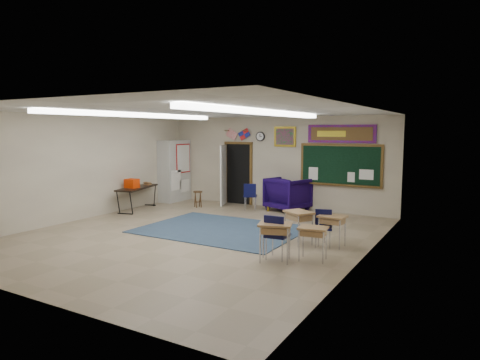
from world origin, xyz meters
The scene contains 25 objects.
floor centered at (0.00, 0.00, 0.00)m, with size 9.00×9.00×0.00m, color gray.
back_wall centered at (0.00, 4.50, 1.50)m, with size 8.00×0.04×3.00m, color beige.
front_wall centered at (0.00, -4.50, 1.50)m, with size 8.00×0.04×3.00m, color beige.
left_wall centered at (-4.00, 0.00, 1.50)m, with size 0.04×9.00×3.00m, color beige.
right_wall centered at (4.00, 0.00, 1.50)m, with size 0.04×9.00×3.00m, color beige.
ceiling centered at (0.00, 0.00, 3.00)m, with size 8.00×9.00×0.04m, color silver.
area_rug centered at (0.20, 0.80, 0.01)m, with size 4.00×3.00×0.02m, color #2D4055.
fluorescent_strips centered at (0.00, 0.00, 2.94)m, with size 3.86×6.00×0.10m, color white, non-canonical shape.
doorway centered at (-1.50, 4.35, 1.06)m, with size 1.10×0.89×2.16m.
chalkboard centered at (2.20, 4.46, 1.46)m, with size 2.55×0.14×1.30m.
bulletin_board centered at (2.20, 4.47, 2.45)m, with size 2.10×0.05×0.55m.
framed_art_print centered at (0.35, 4.47, 2.35)m, with size 0.75×0.05×0.65m.
wall_clock centered at (-0.55, 4.47, 2.35)m, with size 0.32×0.05×0.32m.
wall_flags centered at (-1.40, 4.44, 2.48)m, with size 1.16×0.06×0.70m, color red, non-canonical shape.
storage_cabinet centered at (-3.71, 3.85, 1.10)m, with size 0.59×1.25×2.20m.
wingback_armchair centered at (0.63, 4.13, 0.53)m, with size 1.14×1.17×1.07m, color #110535.
student_chair_reading centered at (-0.47, 3.64, 0.43)m, with size 0.43×0.43×0.87m, color #080A32, non-canonical shape.
student_chair_desk_a centered at (2.52, -0.77, 0.45)m, with size 0.45×0.45×0.90m, color #080A32, non-canonical shape.
student_chair_desk_b centered at (3.02, 0.53, 0.40)m, with size 0.40×0.40×0.81m, color #080A32, non-canonical shape.
student_desk_front_left centered at (2.45, 0.51, 0.42)m, with size 0.77×0.73×0.75m.
student_desk_front_right centered at (3.18, 0.66, 0.39)m, with size 0.60×0.47×0.69m.
student_desk_back_left centered at (2.55, -0.95, 0.42)m, with size 0.75×0.64×0.76m.
student_desk_back_right centered at (3.17, -0.52, 0.38)m, with size 0.61×0.49×0.67m.
folding_table centered at (-3.65, 1.83, 0.41)m, with size 1.05×1.89×1.03m.
wooden_stool centered at (-2.21, 3.18, 0.28)m, with size 0.31×0.31×0.54m.
Camera 1 is at (6.00, -8.35, 2.55)m, focal length 32.00 mm.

